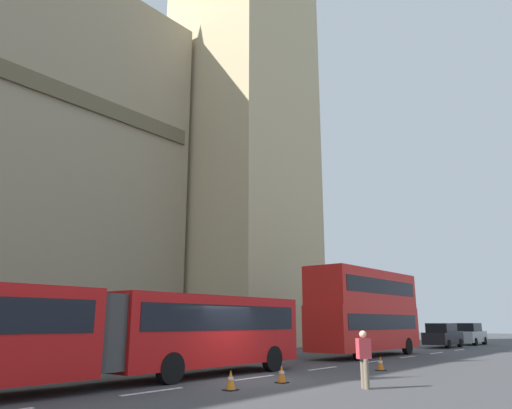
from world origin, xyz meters
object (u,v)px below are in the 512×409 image
object	(u,v)px
traffic_cone_middle	(282,374)
pedestrian_near_cones	(364,357)
traffic_cone_west	(231,380)
traffic_cone_east	(380,363)
articulated_bus	(94,329)
double_decker_bus	(365,309)
sedan_lead	(443,335)
sedan_trailing	(469,334)

from	to	relation	value
traffic_cone_middle	pedestrian_near_cones	bearing A→B (deg)	-81.50
traffic_cone_west	traffic_cone_east	bearing A→B (deg)	-5.23
articulated_bus	traffic_cone_west	world-z (taller)	articulated_bus
double_decker_bus	pedestrian_near_cones	size ratio (longest dim) A/B	5.77
traffic_cone_west	traffic_cone_east	xyz separation A→B (m)	(8.34, -0.76, 0.00)
articulated_bus	traffic_cone_west	bearing A→B (deg)	-56.00
traffic_cone_west	pedestrian_near_cones	bearing A→B (deg)	-45.94
articulated_bus	traffic_cone_west	size ratio (longest dim) A/B	31.48
sedan_lead	sedan_trailing	bearing A→B (deg)	-2.17
sedan_lead	traffic_cone_middle	xyz separation A→B (m)	(-26.34, -3.68, -0.63)
articulated_bus	traffic_cone_west	distance (m)	4.53
sedan_lead	articulated_bus	bearing A→B (deg)	-179.95
traffic_cone_middle	traffic_cone_west	bearing A→B (deg)	177.57
articulated_bus	pedestrian_near_cones	distance (m)	8.32
sedan_lead	traffic_cone_east	xyz separation A→B (m)	(-20.38, -4.34, -0.63)
traffic_cone_middle	traffic_cone_east	bearing A→B (deg)	-6.35
sedan_trailing	double_decker_bus	bearing A→B (deg)	179.38
traffic_cone_middle	pedestrian_near_cones	world-z (taller)	pedestrian_near_cones
double_decker_bus	sedan_trailing	bearing A→B (deg)	-0.62
traffic_cone_middle	pedestrian_near_cones	distance (m)	2.89
articulated_bus	sedan_trailing	distance (m)	37.20
double_decker_bus	sedan_trailing	size ratio (longest dim) A/B	2.22
articulated_bus	traffic_cone_east	distance (m)	11.67
double_decker_bus	sedan_trailing	xyz separation A→B (m)	(19.05, -0.21, -1.80)
articulated_bus	traffic_cone_middle	bearing A→B (deg)	-37.40
sedan_lead	traffic_cone_west	size ratio (longest dim) A/B	7.59
traffic_cone_west	traffic_cone_east	size ratio (longest dim) A/B	1.00
double_decker_bus	traffic_cone_east	size ratio (longest dim) A/B	16.81
sedan_trailing	traffic_cone_east	bearing A→B (deg)	-171.16
double_decker_bus	sedan_trailing	distance (m)	19.14
double_decker_bus	traffic_cone_east	world-z (taller)	double_decker_bus
pedestrian_near_cones	traffic_cone_east	bearing A→B (deg)	21.03
sedan_trailing	traffic_cone_east	size ratio (longest dim) A/B	7.59
pedestrian_near_cones	traffic_cone_west	bearing A→B (deg)	134.06
traffic_cone_west	traffic_cone_east	distance (m)	8.38
pedestrian_near_cones	double_decker_bus	bearing A→B (deg)	26.50
sedan_lead	traffic_cone_west	xyz separation A→B (m)	(-28.73, -3.58, -0.63)
articulated_bus	double_decker_bus	xyz separation A→B (m)	(18.13, 0.00, 0.96)
traffic_cone_west	traffic_cone_middle	distance (m)	2.39
traffic_cone_east	sedan_trailing	bearing A→B (deg)	8.84
pedestrian_near_cones	sedan_lead	bearing A→B (deg)	14.02
sedan_lead	traffic_cone_east	bearing A→B (deg)	-167.97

